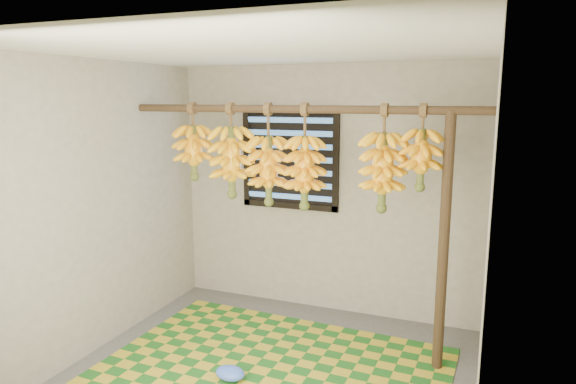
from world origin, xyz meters
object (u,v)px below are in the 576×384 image
at_px(woven_mat, 266,377).
at_px(banana_bunch_c, 269,171).
at_px(banana_bunch_a, 194,152).
at_px(banana_bunch_e, 383,172).
at_px(plastic_bag, 230,373).
at_px(banana_bunch_f, 421,159).
at_px(banana_bunch_d, 305,172).
at_px(support_post, 444,245).
at_px(banana_bunch_b, 232,162).

relative_size(woven_mat, banana_bunch_c, 3.09).
bearing_deg(banana_bunch_a, banana_bunch_c, -0.00).
xyz_separation_m(woven_mat, banana_bunch_e, (0.72, 0.63, 1.52)).
distance_m(plastic_bag, banana_bunch_f, 2.14).
height_order(banana_bunch_a, banana_bunch_f, same).
distance_m(plastic_bag, banana_bunch_a, 1.89).
relative_size(woven_mat, banana_bunch_e, 3.18).
bearing_deg(banana_bunch_c, banana_bunch_d, -0.00).
bearing_deg(banana_bunch_f, banana_bunch_c, 180.00).
bearing_deg(support_post, banana_bunch_f, -180.00).
relative_size(woven_mat, banana_bunch_a, 3.90).
bearing_deg(banana_bunch_c, banana_bunch_f, -0.00).
height_order(banana_bunch_a, banana_bunch_b, same).
distance_m(banana_bunch_b, banana_bunch_f, 1.59).
xyz_separation_m(plastic_bag, banana_bunch_e, (0.94, 0.77, 1.47)).
height_order(support_post, banana_bunch_b, banana_bunch_b).
height_order(woven_mat, banana_bunch_f, banana_bunch_f).
distance_m(woven_mat, banana_bunch_b, 1.77).
distance_m(support_post, banana_bunch_b, 1.86).
height_order(banana_bunch_a, banana_bunch_e, same).
distance_m(banana_bunch_c, banana_bunch_f, 1.25).
xyz_separation_m(banana_bunch_a, banana_bunch_c, (0.72, -0.00, -0.13)).
bearing_deg(banana_bunch_e, banana_bunch_f, -0.00).
bearing_deg(banana_bunch_e, banana_bunch_c, 180.00).
bearing_deg(banana_bunch_d, plastic_bag, -111.84).
bearing_deg(banana_bunch_e, banana_bunch_a, 180.00).
bearing_deg(plastic_bag, banana_bunch_e, 39.08).
distance_m(support_post, plastic_bag, 1.87).
bearing_deg(woven_mat, banana_bunch_b, 133.07).
height_order(plastic_bag, banana_bunch_a, banana_bunch_a).
xyz_separation_m(banana_bunch_d, banana_bunch_f, (0.92, 0.00, 0.15)).
bearing_deg(banana_bunch_f, banana_bunch_b, 180.00).
distance_m(support_post, banana_bunch_f, 0.67).
distance_m(banana_bunch_b, banana_bunch_c, 0.35).
bearing_deg(support_post, plastic_bag, -151.69).
bearing_deg(support_post, banana_bunch_c, 180.00).
height_order(banana_bunch_e, banana_bunch_f, same).
bearing_deg(banana_bunch_c, banana_bunch_e, 0.00).
xyz_separation_m(banana_bunch_a, banana_bunch_d, (1.04, -0.00, -0.12)).
bearing_deg(woven_mat, banana_bunch_f, 32.19).
bearing_deg(banana_bunch_d, banana_bunch_c, 180.00).
xyz_separation_m(support_post, banana_bunch_c, (-1.43, 0.00, 0.49)).
height_order(support_post, banana_bunch_c, banana_bunch_c).
relative_size(banana_bunch_a, banana_bunch_d, 0.78).
bearing_deg(woven_mat, banana_bunch_c, 110.94).
bearing_deg(support_post, banana_bunch_d, -180.00).
bearing_deg(banana_bunch_c, banana_bunch_b, -180.00).
bearing_deg(banana_bunch_e, plastic_bag, -140.92).
bearing_deg(banana_bunch_d, banana_bunch_b, 180.00).
distance_m(banana_bunch_a, banana_bunch_c, 0.73).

